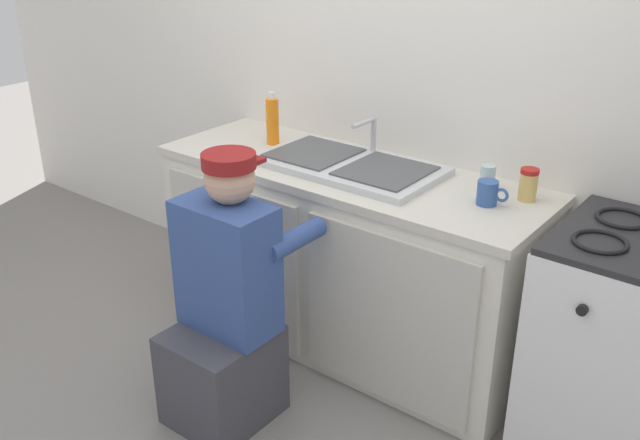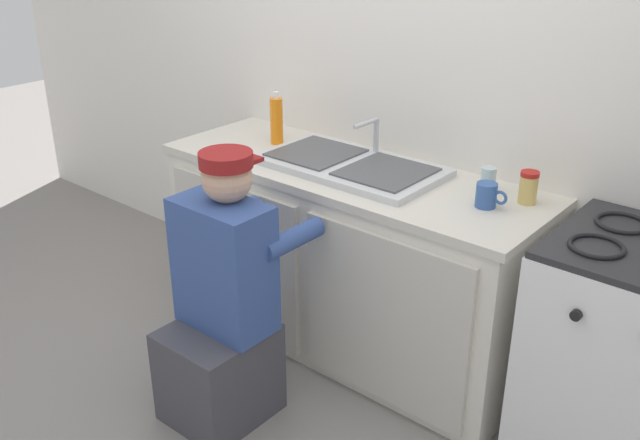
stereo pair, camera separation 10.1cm
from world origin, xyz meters
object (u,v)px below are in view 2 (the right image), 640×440
at_px(condiment_jar, 528,187).
at_px(soap_bottle_orange, 277,120).
at_px(sink_double_basin, 350,165).
at_px(stove_range, 629,359).
at_px(coffee_mug, 487,195).
at_px(water_glass, 488,179).
at_px(plumber_person, 223,312).

xyz_separation_m(condiment_jar, soap_bottle_orange, (-1.24, -0.08, 0.05)).
distance_m(sink_double_basin, stove_range, 1.33).
relative_size(sink_double_basin, condiment_jar, 6.25).
xyz_separation_m(condiment_jar, coffee_mug, (-0.10, -0.14, -0.02)).
xyz_separation_m(condiment_jar, water_glass, (-0.17, 0.01, -0.01)).
relative_size(stove_range, plumber_person, 0.82).
xyz_separation_m(sink_double_basin, condiment_jar, (0.75, 0.14, 0.05)).
xyz_separation_m(sink_double_basin, coffee_mug, (0.65, 0.00, 0.03)).
bearing_deg(stove_range, soap_bottle_orange, 178.09).
xyz_separation_m(stove_range, water_glass, (-0.68, 0.15, 0.47)).
bearing_deg(condiment_jar, soap_bottle_orange, -176.18).
height_order(condiment_jar, coffee_mug, condiment_jar).
bearing_deg(sink_double_basin, water_glass, 14.46).
bearing_deg(stove_range, water_glass, 167.46).
bearing_deg(sink_double_basin, stove_range, -0.10).
xyz_separation_m(plumber_person, condiment_jar, (0.81, 0.86, 0.47)).
bearing_deg(sink_double_basin, condiment_jar, 10.43).
height_order(coffee_mug, water_glass, water_glass).
relative_size(stove_range, water_glass, 9.04).
distance_m(plumber_person, soap_bottle_orange, 1.03).
xyz_separation_m(soap_bottle_orange, water_glass, (1.06, 0.09, -0.06)).
relative_size(stove_range, soap_bottle_orange, 3.61).
bearing_deg(plumber_person, coffee_mug, 45.70).
height_order(sink_double_basin, coffee_mug, sink_double_basin).
bearing_deg(plumber_person, soap_bottle_orange, 118.66).
height_order(sink_double_basin, stove_range, sink_double_basin).
xyz_separation_m(stove_range, plumber_person, (-1.32, -0.72, 0.01)).
height_order(stove_range, condiment_jar, condiment_jar).
bearing_deg(condiment_jar, plumber_person, -133.22).
relative_size(condiment_jar, water_glass, 1.28).
relative_size(sink_double_basin, coffee_mug, 6.35).
height_order(stove_range, coffee_mug, coffee_mug).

